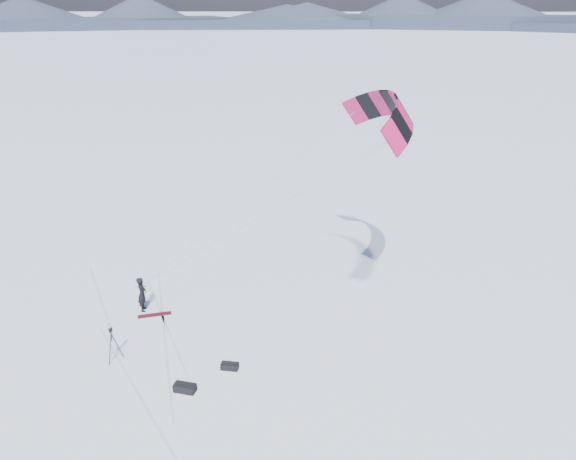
# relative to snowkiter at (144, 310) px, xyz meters

# --- Properties ---
(ground) EXTENTS (1800.00, 1800.00, 0.00)m
(ground) POSITION_rel_snowkiter_xyz_m (0.73, -3.52, 0.00)
(ground) COLOR white
(horizon_hills) EXTENTS (704.47, 706.88, 8.47)m
(horizon_hills) POSITION_rel_snowkiter_xyz_m (0.73, -3.52, 3.40)
(horizon_hills) COLOR #1B2131
(horizon_hills) RESTS_ON ground
(snow_tracks) EXTENTS (13.93, 9.84, 0.01)m
(snow_tracks) POSITION_rel_snowkiter_xyz_m (-1.25, -3.43, 0.00)
(snow_tracks) COLOR #ADBBDC
(snow_tracks) RESTS_ON ground
(snowkiter) EXTENTS (0.52, 0.69, 1.74)m
(snowkiter) POSITION_rel_snowkiter_xyz_m (0.00, 0.00, 0.00)
(snowkiter) COLOR black
(snowkiter) RESTS_ON ground
(snowboard) EXTENTS (1.57, 0.75, 0.04)m
(snowboard) POSITION_rel_snowkiter_xyz_m (0.65, -0.46, 0.02)
(snowboard) COLOR maroon
(snowboard) RESTS_ON ground
(tripod) EXTENTS (0.71, 0.69, 1.48)m
(tripod) POSITION_rel_snowkiter_xyz_m (-0.07, -4.02, 0.95)
(tripod) COLOR black
(tripod) RESTS_ON ground
(gear_bag_a) EXTENTS (0.89, 0.55, 0.37)m
(gear_bag_a) POSITION_rel_snowkiter_xyz_m (3.31, -5.95, 0.16)
(gear_bag_a) COLOR black
(gear_bag_a) RESTS_ON ground
(gear_bag_b) EXTENTS (0.74, 0.42, 0.32)m
(gear_bag_b) POSITION_rel_snowkiter_xyz_m (4.82, -4.46, 0.14)
(gear_bag_b) COLOR black
(gear_bag_b) RESTS_ON ground
(power_kite) EXTENTS (12.62, 6.60, 8.86)m
(power_kite) POSITION_rel_snowkiter_xyz_m (11.27, 2.21, 9.13)
(power_kite) COLOR #BA1551
(power_kite) RESTS_ON ground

